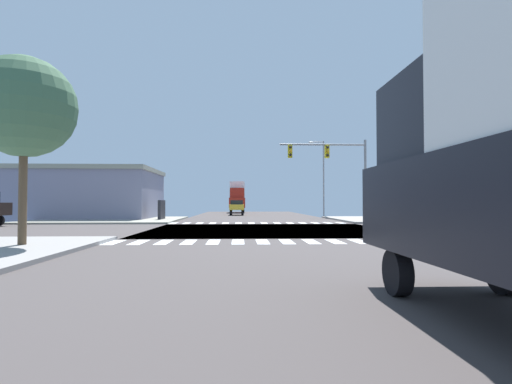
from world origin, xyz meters
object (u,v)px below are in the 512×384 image
Objects in this scene: sidewalk_tree at (24,107)px; sedan_farside_1 at (237,206)px; bank_building at (82,194)px; street_lamp at (322,172)px; box_truck_trailing_2 at (237,196)px; traffic_signal_mast at (332,161)px.

sidewalk_tree is 36.88m from sedan_farside_1.
sedan_farside_1 is at bearing 36.42° from bank_building.
street_lamp is 24.89m from bank_building.
sidewalk_tree is 0.94× the size of box_truck_trailing_2.
traffic_signal_mast is at bearing -19.86° from bank_building.
street_lamp is 0.54× the size of bank_building.
sedan_farside_1 is 12.09m from box_truck_trailing_2.
bank_building is at bearing 57.00° from box_truck_trailing_2.
sedan_farside_1 is (-9.42, 6.75, -3.88)m from street_lamp.
bank_building is at bearing -170.01° from street_lamp.
traffic_signal_mast is 0.96× the size of box_truck_trailing_2.
street_lamp is at bearing 60.23° from sidewalk_tree.
box_truck_trailing_2 is (14.97, 23.05, 0.12)m from bank_building.
street_lamp is at bearing 116.66° from box_truck_trailing_2.
box_truck_trailing_2 is at bearing -90.00° from sedan_farside_1.
sidewalk_tree reaches higher than sedan_farside_1.
street_lamp reaches higher than box_truck_trailing_2.
traffic_signal_mast reaches higher than box_truck_trailing_2.
sidewalk_tree is 48.56m from box_truck_trailing_2.
sedan_farside_1 is (-7.65, 19.21, -3.76)m from traffic_signal_mast.
box_truck_trailing_2 reaches higher than sedan_farside_1.
traffic_signal_mast is 22.43m from sidewalk_tree.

